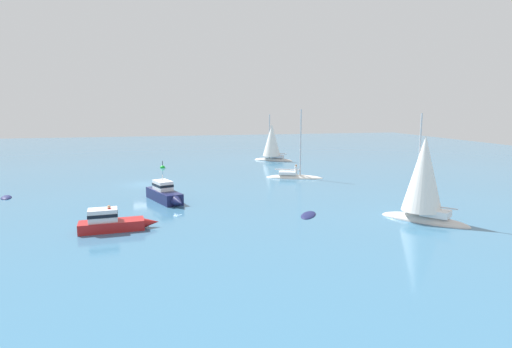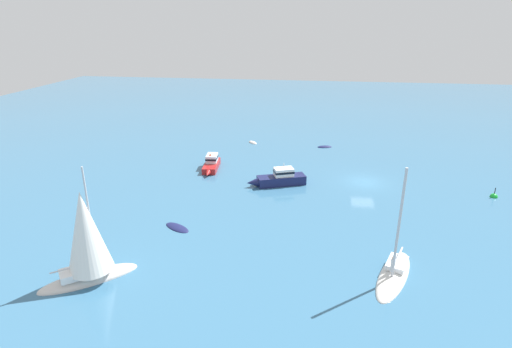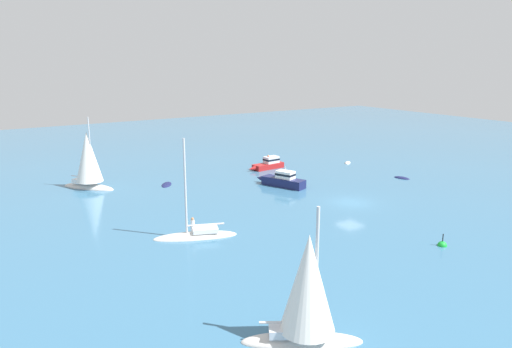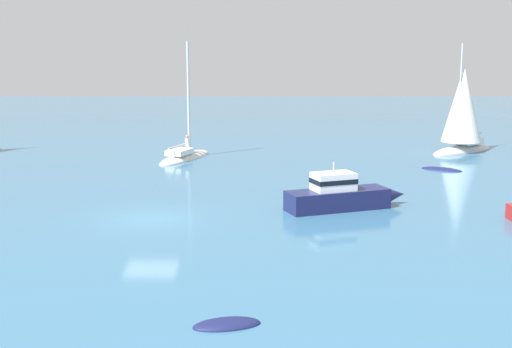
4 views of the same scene
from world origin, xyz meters
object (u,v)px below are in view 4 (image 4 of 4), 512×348
at_px(yacht, 463,114).
at_px(dinghy, 442,170).
at_px(skiff_1, 227,326).
at_px(motor_cruiser_1, 342,195).
at_px(sloop, 185,156).

distance_m(yacht, dinghy, 9.25).
bearing_deg(skiff_1, motor_cruiser_1, 57.19).
relative_size(sloop, dinghy, 3.04).
xyz_separation_m(yacht, skiff_1, (-16.53, -34.30, -2.94)).
bearing_deg(dinghy, yacht, -81.72).
relative_size(yacht, motor_cruiser_1, 1.34).
relative_size(skiff_1, motor_cruiser_1, 0.34).
bearing_deg(motor_cruiser_1, dinghy, 33.98).
xyz_separation_m(motor_cruiser_1, dinghy, (7.88, 11.24, -0.73)).
relative_size(sloop, motor_cruiser_1, 1.35).
xyz_separation_m(yacht, dinghy, (-3.52, -8.04, -2.94)).
height_order(sloop, yacht, sloop).
distance_m(sloop, yacht, 21.56).
height_order(sloop, dinghy, sloop).
distance_m(sloop, dinghy, 18.18).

